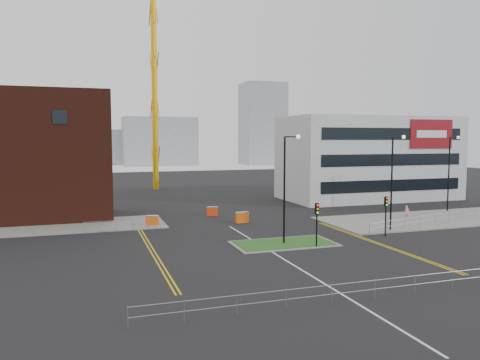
# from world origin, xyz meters

# --- Properties ---
(ground) EXTENTS (200.00, 200.00, 0.00)m
(ground) POSITION_xyz_m (0.00, 0.00, 0.00)
(ground) COLOR black
(ground) RESTS_ON ground
(pavement_left) EXTENTS (28.00, 8.00, 0.12)m
(pavement_left) POSITION_xyz_m (-20.00, 22.00, 0.06)
(pavement_left) COLOR slate
(pavement_left) RESTS_ON ground
(pavement_right) EXTENTS (24.00, 10.00, 0.12)m
(pavement_right) POSITION_xyz_m (22.00, 14.00, 0.06)
(pavement_right) COLOR slate
(pavement_right) RESTS_ON ground
(island_kerb) EXTENTS (8.60, 4.60, 0.08)m
(island_kerb) POSITION_xyz_m (2.00, 8.00, 0.04)
(island_kerb) COLOR slate
(island_kerb) RESTS_ON ground
(grass_island) EXTENTS (8.00, 4.00, 0.12)m
(grass_island) POSITION_xyz_m (2.00, 8.00, 0.06)
(grass_island) COLOR #214E1A
(grass_island) RESTS_ON ground
(office_block) EXTENTS (25.00, 12.20, 12.00)m
(office_block) POSITION_xyz_m (26.01, 31.97, 6.00)
(office_block) COLOR #B5B7BA
(office_block) RESTS_ON ground
(tower_crane) EXTENTS (52.96, 4.35, 41.11)m
(tower_crane) POSITION_xyz_m (3.56, 54.65, 28.23)
(tower_crane) COLOR #EFA80E
(tower_crane) RESTS_ON ground
(streetlamp_island) EXTENTS (1.46, 0.36, 9.18)m
(streetlamp_island) POSITION_xyz_m (2.22, 8.00, 5.41)
(streetlamp_island) COLOR black
(streetlamp_island) RESTS_ON ground
(streetlamp_right_near) EXTENTS (1.46, 0.36, 9.18)m
(streetlamp_right_near) POSITION_xyz_m (14.22, 10.00, 5.41)
(streetlamp_right_near) COLOR black
(streetlamp_right_near) RESTS_ON ground
(streetlamp_right_far) EXTENTS (1.46, 0.36, 9.18)m
(streetlamp_right_far) POSITION_xyz_m (28.22, 18.00, 5.41)
(streetlamp_right_far) COLOR black
(streetlamp_right_far) RESTS_ON ground
(traffic_light_island) EXTENTS (0.28, 0.33, 3.65)m
(traffic_light_island) POSITION_xyz_m (4.00, 5.98, 2.57)
(traffic_light_island) COLOR black
(traffic_light_island) RESTS_ON ground
(traffic_light_right) EXTENTS (0.28, 0.33, 3.65)m
(traffic_light_right) POSITION_xyz_m (12.00, 7.98, 2.57)
(traffic_light_right) COLOR black
(traffic_light_right) RESTS_ON ground
(railing_front) EXTENTS (24.05, 0.05, 1.10)m
(railing_front) POSITION_xyz_m (0.00, -6.00, 0.78)
(railing_front) COLOR gray
(railing_front) RESTS_ON ground
(railing_left) EXTENTS (6.05, 0.05, 1.10)m
(railing_left) POSITION_xyz_m (-11.00, 18.00, 0.74)
(railing_left) COLOR gray
(railing_left) RESTS_ON ground
(railing_right) EXTENTS (19.05, 5.05, 1.10)m
(railing_right) POSITION_xyz_m (20.50, 11.50, 0.78)
(railing_right) COLOR gray
(railing_right) RESTS_ON ground
(centre_line) EXTENTS (0.15, 30.00, 0.01)m
(centre_line) POSITION_xyz_m (0.00, 2.00, 0.01)
(centre_line) COLOR silver
(centre_line) RESTS_ON ground
(yellow_left_a) EXTENTS (0.12, 24.00, 0.01)m
(yellow_left_a) POSITION_xyz_m (-9.00, 10.00, 0.01)
(yellow_left_a) COLOR gold
(yellow_left_a) RESTS_ON ground
(yellow_left_b) EXTENTS (0.12, 24.00, 0.01)m
(yellow_left_b) POSITION_xyz_m (-8.70, 10.00, 0.01)
(yellow_left_b) COLOR gold
(yellow_left_b) RESTS_ON ground
(yellow_right_a) EXTENTS (0.12, 20.00, 0.01)m
(yellow_right_a) POSITION_xyz_m (9.50, 6.00, 0.01)
(yellow_right_a) COLOR gold
(yellow_right_a) RESTS_ON ground
(yellow_right_b) EXTENTS (0.12, 20.00, 0.01)m
(yellow_right_b) POSITION_xyz_m (9.80, 6.00, 0.01)
(yellow_right_b) COLOR gold
(yellow_right_b) RESTS_ON ground
(skyline_b) EXTENTS (24.00, 12.00, 16.00)m
(skyline_b) POSITION_xyz_m (10.00, 130.00, 8.00)
(skyline_b) COLOR gray
(skyline_b) RESTS_ON ground
(skyline_c) EXTENTS (14.00, 12.00, 28.00)m
(skyline_c) POSITION_xyz_m (45.00, 125.00, 14.00)
(skyline_c) COLOR gray
(skyline_c) RESTS_ON ground
(skyline_d) EXTENTS (30.00, 12.00, 12.00)m
(skyline_d) POSITION_xyz_m (-8.00, 140.00, 6.00)
(skyline_d) COLOR gray
(skyline_d) RESTS_ON ground
(pedestrian) EXTENTS (0.58, 0.40, 1.53)m
(pedestrian) POSITION_xyz_m (19.74, 14.95, 0.77)
(pedestrian) COLOR pink
(pedestrian) RESTS_ON ground
(barrier_left) EXTENTS (1.36, 0.90, 1.09)m
(barrier_left) POSITION_xyz_m (-7.42, 19.67, 0.59)
(barrier_left) COLOR #E2600C
(barrier_left) RESTS_ON ground
(barrier_mid) EXTENTS (1.30, 0.66, 1.05)m
(barrier_mid) POSITION_xyz_m (0.03, 24.00, 0.57)
(barrier_mid) COLOR #F7350D
(barrier_mid) RESTS_ON ground
(barrier_right) EXTENTS (1.41, 0.60, 1.16)m
(barrier_right) POSITION_xyz_m (1.79, 18.58, 0.63)
(barrier_right) COLOR #EB5A0D
(barrier_right) RESTS_ON ground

